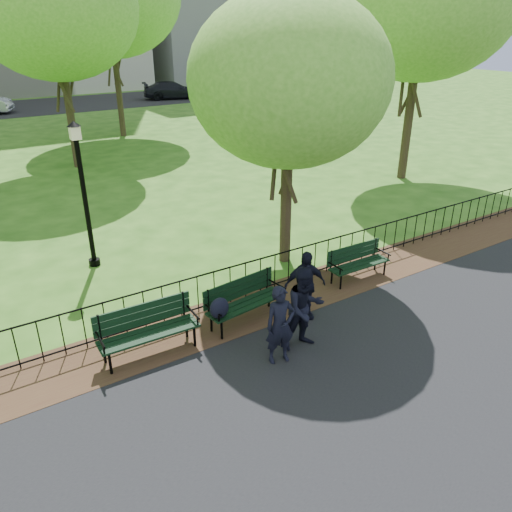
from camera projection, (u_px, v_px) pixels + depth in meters
ground at (291, 343)px, 9.79m from camera, size 120.00×120.00×0.00m
asphalt_path at (431, 457)px, 7.20m from camera, size 60.00×9.20×0.01m
dirt_strip at (250, 309)px, 10.92m from camera, size 60.00×1.60×0.01m
far_street at (5, 109)px, 36.40m from camera, size 70.00×9.00×0.01m
iron_fence at (238, 280)px, 11.09m from camera, size 24.06×0.06×1.00m
park_bench_main at (234, 301)px, 10.03m from camera, size 1.86×0.75×1.01m
park_bench_left_a at (147, 325)px, 9.27m from camera, size 1.90×0.64×1.07m
park_bench_right_a at (357, 259)px, 12.05m from camera, size 1.64×0.54×0.92m
lamppost at (84, 191)px, 12.11m from camera, size 0.33×0.33×3.67m
tree_near_e at (289, 81)px, 11.31m from camera, size 4.67×4.67×6.50m
tree_far_c at (54, 7)px, 19.17m from camera, size 6.48×6.48×9.03m
person_left at (280, 325)px, 8.96m from camera, size 0.62×0.48×1.52m
person_mid at (304, 308)px, 9.34m from camera, size 0.85×0.51×1.66m
person_right at (305, 285)px, 10.32m from camera, size 0.96×0.63×1.52m
sedan_dark at (173, 90)px, 41.02m from camera, size 5.09×3.11×1.38m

